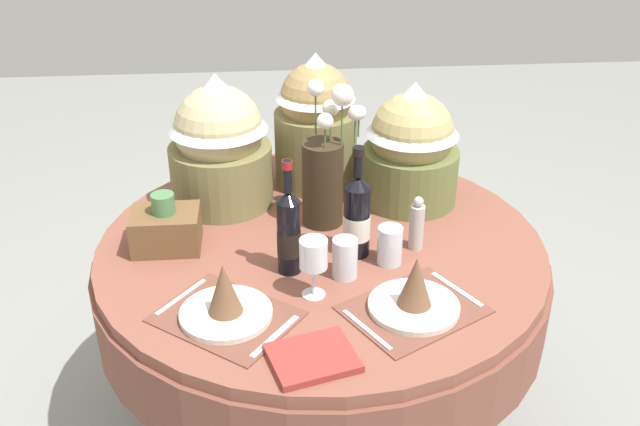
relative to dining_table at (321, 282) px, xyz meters
name	(u,v)px	position (x,y,z in m)	size (l,w,h in m)	color
ground	(321,419)	(0.00, 0.00, -0.58)	(8.00, 8.00, 0.00)	gray
dining_table	(321,282)	(0.00, 0.00, 0.00)	(1.38, 1.38, 0.73)	brown
place_setting_left	(225,302)	(-0.28, -0.36, 0.20)	(0.43, 0.41, 0.16)	brown
place_setting_right	(415,295)	(0.21, -0.37, 0.20)	(0.42, 0.40, 0.16)	brown
flower_vase	(325,171)	(0.02, 0.12, 0.33)	(0.20, 0.16, 0.46)	#332819
wine_bottle_left	(357,215)	(0.10, -0.08, 0.28)	(0.08, 0.08, 0.34)	black
wine_bottle_centre	(289,232)	(-0.10, -0.15, 0.28)	(0.07, 0.07, 0.34)	black
wine_glass_left	(313,255)	(-0.04, -0.28, 0.27)	(0.08, 0.08, 0.17)	silver
tumbler_near_left	(345,258)	(0.05, -0.19, 0.21)	(0.07, 0.07, 0.12)	silver
tumbler_mid	(390,245)	(0.19, -0.13, 0.21)	(0.07, 0.07, 0.12)	silver
pepper_mill	(417,225)	(0.28, -0.06, 0.23)	(0.04, 0.04, 0.17)	#B7B2AD
book_on_table	(313,358)	(-0.07, -0.55, 0.16)	(0.20, 0.16, 0.02)	#99332D
gift_tub_back_left	(219,138)	(-0.30, 0.29, 0.38)	(0.33, 0.33, 0.44)	olive
gift_tub_back_centre	(316,116)	(0.02, 0.41, 0.39)	(0.28, 0.28, 0.46)	olive
gift_tub_back_right	(412,141)	(0.32, 0.25, 0.36)	(0.32, 0.32, 0.41)	olive
woven_basket_side_left	(166,228)	(-0.46, 0.01, 0.21)	(0.20, 0.15, 0.18)	brown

